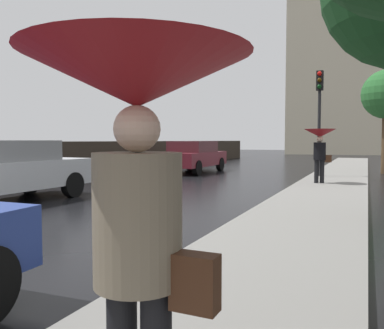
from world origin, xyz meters
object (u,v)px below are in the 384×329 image
pedestrian_with_umbrella_far (320,140)px  car_maroon_near_kerb (193,156)px  pedestrian_with_umbrella_near (138,143)px  traffic_light (319,103)px  car_silver_mid_road (5,170)px

pedestrian_with_umbrella_far → car_maroon_near_kerb: bearing=130.9°
pedestrian_with_umbrella_near → traffic_light: (-0.85, 14.96, 1.46)m
car_silver_mid_road → traffic_light: size_ratio=1.11×
car_maroon_near_kerb → car_silver_mid_road: (-0.52, -10.47, 0.01)m
car_silver_mid_road → traffic_light: traffic_light is taller
car_silver_mid_road → pedestrian_with_umbrella_far: 9.40m
pedestrian_with_umbrella_near → car_silver_mid_road: bearing=-37.1°
pedestrian_with_umbrella_far → pedestrian_with_umbrella_near: bearing=-104.2°
car_silver_mid_road → pedestrian_with_umbrella_far: pedestrian_with_umbrella_far is taller
traffic_light → car_silver_mid_road: bearing=-124.8°
car_silver_mid_road → pedestrian_with_umbrella_near: bearing=144.0°
car_maroon_near_kerb → traffic_light: traffic_light is taller
car_silver_mid_road → car_maroon_near_kerb: bearing=-90.6°
car_maroon_near_kerb → traffic_light: bearing=168.3°
car_maroon_near_kerb → pedestrian_with_umbrella_near: 17.56m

